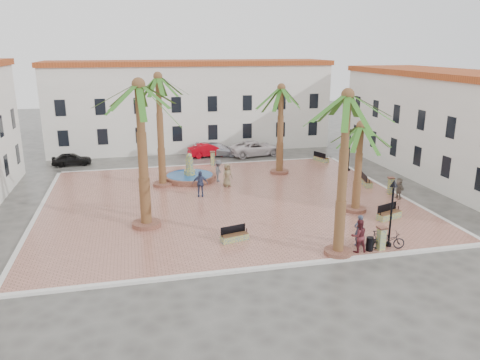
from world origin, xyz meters
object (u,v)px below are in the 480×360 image
Objects in this scene: bicycle_a at (388,240)px; car_silver at (218,149)px; palm_sw at (139,101)px; palm_nw at (158,88)px; bench_ne at (321,159)px; car_black at (72,159)px; bench_s at (234,237)px; bicycle_b at (378,239)px; bollard_se at (381,238)px; car_white at (255,148)px; litter_bin at (370,244)px; cyclist_a at (359,230)px; bench_se at (389,215)px; palm_ne at (281,98)px; bench_e at (366,182)px; cyclist_b at (359,236)px; pedestrian_north at (219,171)px; pedestrian_fountain_a at (227,175)px; pedestrian_east at (399,188)px; car_red at (209,150)px; pedestrian_fountain_b at (200,184)px; fountain at (190,176)px; lamppost_s at (392,202)px; palm_e at (360,137)px; lamppost_e at (350,142)px; bollard_n at (213,158)px.

car_silver reaches higher than bicycle_a.
palm_nw is at bearing 79.48° from palm_sw.
bench_ne is 0.50× the size of car_black.
bicycle_b is (7.57, -2.71, 0.28)m from bench_s.
bicycle_b is at bearing 100.67° from bollard_se.
bench_s is 0.31× the size of car_white.
litter_bin is 0.43× the size of cyclist_a.
car_white is at bearing 80.06° from bench_se.
car_silver is at bearing 67.07° from palm_sw.
palm_nw is 19.76m from bicycle_b.
palm_nw is 14.66m from bench_s.
palm_nw is at bearing 21.75° from bicycle_b.
palm_ne is at bearing -141.97° from car_silver.
bicycle_b is (0.62, 0.27, 0.14)m from litter_bin.
cyclist_b is at bearing 162.98° from bench_e.
bicycle_b is 0.96× the size of pedestrian_north.
palm_ne reaches higher than pedestrian_fountain_a.
car_white is at bearing -162.48° from pedestrian_east.
bench_s is 22.30m from car_red.
car_black is (-18.13, 24.41, 0.08)m from litter_bin.
palm_sw is 4.99× the size of pedestrian_north.
bench_e is 13.49m from pedestrian_fountain_b.
car_red is (3.05, 8.76, 0.23)m from fountain.
car_silver is (-5.16, 25.02, -2.10)m from lamppost_s.
bicycle_b is 30.57m from car_black.
bench_e is at bearing -173.20° from pedestrian_east.
palm_e is 12.75m from pedestrian_north.
lamppost_s reaches higher than lamppost_e.
cyclist_a is at bearing -76.34° from bollard_n.
litter_bin is at bearing 170.67° from car_white.
cyclist_b is 0.44× the size of car_red.
pedestrian_fountain_b reaches higher than cyclist_b.
cyclist_b reaches higher than bicycle_b.
palm_sw is 12.79m from pedestrian_north.
lamppost_e is 2.06× the size of bicycle_a.
pedestrian_fountain_a is 11.40m from car_red.
bicycle_a is at bearing -73.36° from bollard_n.
fountain is 2.45× the size of bench_ne.
car_black is at bearing 138.07° from palm_e.
pedestrian_fountain_b reaches higher than bench_e.
pedestrian_fountain_a is 0.96× the size of pedestrian_fountain_b.
bench_e is at bearing 63.22° from litter_bin.
palm_nw is at bearing 134.51° from pedestrian_fountain_b.
palm_sw is 17.28m from bench_se.
bollard_se is at bearing 168.38° from bench_e.
lamppost_e is 2.81× the size of bollard_n.
car_silver is (1.35, 11.56, -0.42)m from pedestrian_fountain_a.
pedestrian_fountain_b is at bearing 101.40° from bench_ne.
palm_ne reaches higher than pedestrian_north.
car_white is (7.89, 8.19, 0.31)m from fountain.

